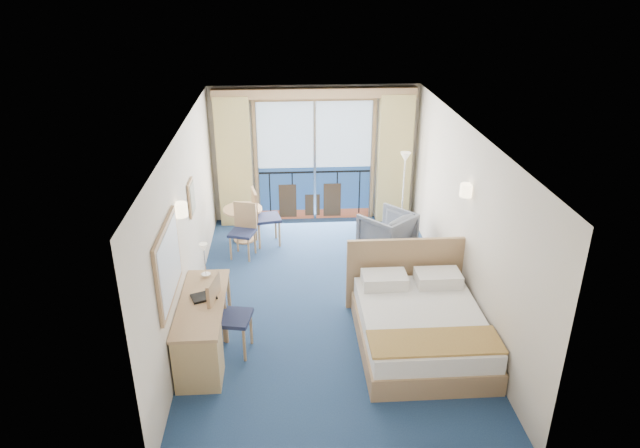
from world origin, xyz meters
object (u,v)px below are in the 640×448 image
Objects in this scene: armchair at (387,232)px; floor_lamp at (404,172)px; desk at (199,346)px; bed at (420,325)px; table_chair_a at (262,214)px; table_chair_b at (244,227)px; nightstand at (437,275)px; desk_chair at (225,311)px; round_table at (243,216)px.

armchair is 1.31m from floor_lamp.
desk is (-3.36, -4.18, -0.74)m from floor_lamp.
bed reaches higher than table_chair_a.
table_chair_b is (-2.54, 0.03, 0.17)m from armchair.
table_chair_b is at bearing -163.29° from floor_lamp.
desk_chair is at bearing -157.73° from nightstand.
desk is at bearing 7.14° from armchair.
table_chair_b is (-3.00, -0.90, -0.64)m from floor_lamp.
round_table is (-2.59, 0.61, 0.12)m from armchair.
floor_lamp reaches higher than bed.
bed reaches higher than nightstand.
desk_chair is at bearing -74.59° from table_chair_b.
table_chair_a is (0.36, -0.18, 0.11)m from round_table.
round_table is 0.75× the size of table_chair_b.
desk_chair is 1.52× the size of round_table.
bed is 2.21× the size of table_chair_b.
desk reaches higher than armchair.
nightstand is 0.56× the size of desk_chair.
table_chair_a reaches higher than round_table.
round_table is (-2.55, 3.42, 0.18)m from bed.
bed is at bearing -80.01° from desk_chair.
desk is 2.36× the size of round_table.
table_chair_a is at bearing 3.68° from desk_chair.
table_chair_b is (0.36, 3.28, 0.10)m from desk.
desk is 3.31m from table_chair_b.
desk is (-2.90, -3.26, 0.06)m from armchair.
table_chair_a is at bearing -26.57° from round_table.
nightstand is 1.58m from armchair.
bed reaches higher than armchair.
floor_lamp is (-0.09, 2.41, 0.87)m from nightstand.
armchair is 0.75× the size of desk_chair.
floor_lamp is at bearing -29.13° from desk_chair.
armchair is 0.86× the size of table_chair_b.
floor_lamp is 2.79m from table_chair_a.
armchair is 0.53× the size of floor_lamp.
desk is 1.76× the size of table_chair_b.
armchair is at bearing 16.40° from table_chair_b.
round_table is 0.67× the size of table_chair_a.
table_chair_a is (-2.77, 1.92, 0.30)m from nightstand.
round_table is (-3.04, -0.31, -0.69)m from floor_lamp.
floor_lamp reaches higher than nightstand.
bed is 2.81m from armchair.
nightstand is at bearing 68.87° from armchair.
round_table is at bearing 52.35° from table_chair_a.
table_chair_a reaches higher than armchair.
desk_chair is (-2.62, -2.78, 0.24)m from armchair.
bed reaches higher than round_table.
table_chair_a is at bearing -52.15° from armchair.
floor_lamp is at bearing -157.27° from armchair.
nightstand is (0.58, 1.32, -0.01)m from bed.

